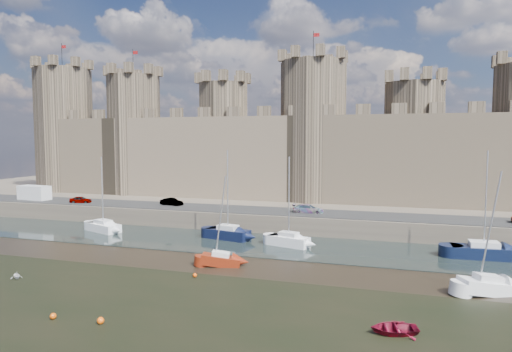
% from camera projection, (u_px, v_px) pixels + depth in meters
% --- Properties ---
extents(ground, '(160.00, 160.00, 0.00)m').
position_uv_depth(ground, '(162.00, 320.00, 32.32)').
color(ground, black).
rests_on(ground, ground).
extents(water_channel, '(160.00, 12.00, 0.08)m').
position_uv_depth(water_channel, '(260.00, 244.00, 55.16)').
color(water_channel, black).
rests_on(water_channel, ground).
extents(quay, '(160.00, 60.00, 2.50)m').
position_uv_depth(quay, '(313.00, 198.00, 89.32)').
color(quay, '#4C443A').
rests_on(quay, ground).
extents(road, '(160.00, 7.00, 0.10)m').
position_uv_depth(road, '(280.00, 211.00, 64.47)').
color(road, black).
rests_on(road, quay).
extents(castle, '(108.50, 11.00, 29.00)m').
position_uv_depth(castle, '(297.00, 145.00, 77.23)').
color(castle, '#42382B').
rests_on(castle, quay).
extents(car_0, '(3.56, 2.11, 1.14)m').
position_uv_depth(car_0, '(81.00, 200.00, 72.73)').
color(car_0, gray).
rests_on(car_0, quay).
extents(car_1, '(3.80, 1.88, 1.20)m').
position_uv_depth(car_1, '(172.00, 202.00, 70.05)').
color(car_1, gray).
rests_on(car_1, quay).
extents(car_2, '(4.34, 2.03, 1.23)m').
position_uv_depth(car_2, '(308.00, 209.00, 63.13)').
color(car_2, gray).
rests_on(car_2, quay).
extents(van, '(5.76, 2.76, 2.43)m').
position_uv_depth(van, '(34.00, 193.00, 76.41)').
color(van, silver).
rests_on(van, quay).
extents(sailboat_0, '(5.89, 3.96, 10.27)m').
position_uv_depth(sailboat_0, '(103.00, 226.00, 62.58)').
color(sailboat_0, white).
rests_on(sailboat_0, ground).
extents(sailboat_1, '(5.98, 3.31, 11.33)m').
position_uv_depth(sailboat_1, '(228.00, 233.00, 57.91)').
color(sailboat_1, black).
rests_on(sailboat_1, ground).
extents(sailboat_2, '(5.26, 3.16, 10.62)m').
position_uv_depth(sailboat_2, '(289.00, 240.00, 54.15)').
color(sailboat_2, white).
rests_on(sailboat_2, ground).
extents(sailboat_3, '(6.67, 2.86, 11.49)m').
position_uv_depth(sailboat_3, '(484.00, 251.00, 48.66)').
color(sailboat_3, black).
rests_on(sailboat_3, ground).
extents(sailboat_4, '(4.19, 2.51, 9.18)m').
position_uv_depth(sailboat_4, '(221.00, 259.00, 45.97)').
color(sailboat_4, maroon).
rests_on(sailboat_4, ground).
extents(sailboat_5, '(5.09, 3.64, 10.25)m').
position_uv_depth(sailboat_5, '(488.00, 285.00, 37.65)').
color(sailboat_5, white).
rests_on(sailboat_5, ground).
extents(dinghy_3, '(1.55, 1.49, 0.63)m').
position_uv_depth(dinghy_3, '(17.00, 276.00, 41.69)').
color(dinghy_3, silver).
rests_on(dinghy_3, ground).
extents(dinghy_4, '(3.70, 3.12, 0.65)m').
position_uv_depth(dinghy_4, '(394.00, 329.00, 29.96)').
color(dinghy_4, maroon).
rests_on(dinghy_4, ground).
extents(buoy_1, '(0.40, 0.40, 0.40)m').
position_uv_depth(buoy_1, '(195.00, 275.00, 42.21)').
color(buoy_1, '#EB4B0A').
rests_on(buoy_1, ground).
extents(buoy_2, '(0.50, 0.50, 0.50)m').
position_uv_depth(buoy_2, '(101.00, 321.00, 31.57)').
color(buoy_2, '#EF550A').
rests_on(buoy_2, ground).
extents(buoy_3, '(0.46, 0.46, 0.46)m').
position_uv_depth(buoy_3, '(486.00, 294.00, 36.98)').
color(buoy_3, '#D65609').
rests_on(buoy_3, ground).
extents(buoy_4, '(0.46, 0.46, 0.46)m').
position_uv_depth(buoy_4, '(53.00, 316.00, 32.43)').
color(buoy_4, '#E1510A').
rests_on(buoy_4, ground).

